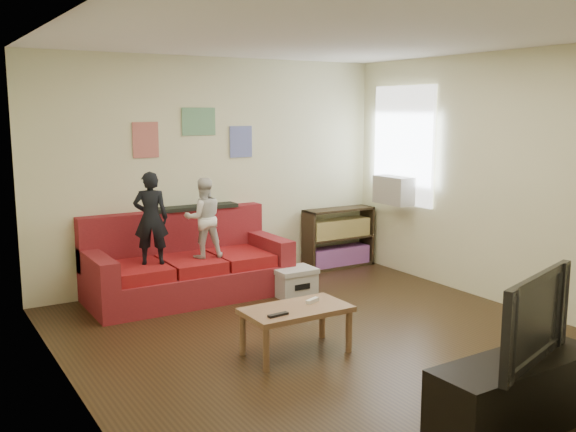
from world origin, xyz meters
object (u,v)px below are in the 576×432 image
child_a (151,218)px  television (521,316)px  file_box (294,282)px  child_b (203,218)px  coffee_table (296,314)px  bookshelf (338,241)px  sofa (186,268)px  tv_stand (516,394)px

child_a → television: 4.00m
child_a → file_box: 1.76m
child_b → coffee_table: child_b is taller
coffee_table → bookshelf: bearing=47.7°
bookshelf → sofa: bearing=-174.4°
bookshelf → television: television is taller
child_a → child_b: size_ratio=1.11×
tv_stand → bookshelf: bearing=67.7°
child_b → coffee_table: bearing=99.6°
child_a → file_box: (1.50, -0.46, -0.80)m
coffee_table → television: (0.53, -1.89, 0.42)m
child_b → television: size_ratio=0.87×
sofa → child_a: bearing=-158.8°
sofa → child_a: size_ratio=2.24×
bookshelf → television: (-1.61, -4.23, 0.43)m
file_box → television: size_ratio=0.45×
television → child_b: bearing=79.8°
bookshelf → coffee_table: bearing=-132.3°
child_b → file_box: size_ratio=1.91×
child_b → tv_stand: (0.52, -3.83, -0.67)m
file_box → tv_stand: size_ratio=0.36×
file_box → tv_stand: tv_stand is taller
coffee_table → tv_stand: 1.96m
sofa → coffee_table: bearing=-86.2°
sofa → bookshelf: sofa is taller
child_a → tv_stand: bearing=129.6°
sofa → television: television is taller
child_b → bookshelf: bearing=-159.4°
coffee_table → child_b: bearing=89.7°
child_b → file_box: (0.90, -0.46, -0.75)m
tv_stand → television: 0.54m
coffee_table → file_box: bearing=58.6°
file_box → tv_stand: (-0.38, -3.37, 0.08)m
sofa → tv_stand: size_ratio=1.71×
coffee_table → television: 2.00m
sofa → coffee_table: sofa is taller
child_b → tv_stand: 3.92m
bookshelf → file_box: (-1.23, -0.86, -0.19)m
child_a → child_b: 0.60m
bookshelf → tv_stand: (-1.61, -4.23, -0.11)m
tv_stand → television: bearing=0.0°
child_b → bookshelf: (2.12, 0.40, -0.56)m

